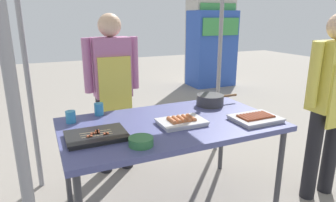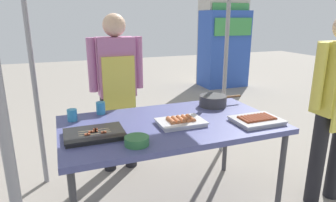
{
  "view_description": "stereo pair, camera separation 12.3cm",
  "coord_description": "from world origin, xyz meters",
  "px_view_note": "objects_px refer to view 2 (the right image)",
  "views": [
    {
      "loc": [
        -0.86,
        -1.87,
        1.51
      ],
      "look_at": [
        0.0,
        0.05,
        0.9
      ],
      "focal_mm": 31.36,
      "sensor_mm": 36.0,
      "label": 1
    },
    {
      "loc": [
        -0.75,
        -1.92,
        1.51
      ],
      "look_at": [
        0.0,
        0.05,
        0.9
      ],
      "focal_mm": 31.36,
      "sensor_mm": 36.0,
      "label": 2
    }
  ],
  "objects_px": {
    "tray_grilled_sausages": "(257,120)",
    "condiment_bowl": "(137,141)",
    "drink_cup_near_edge": "(72,115)",
    "drink_cup_by_wok": "(101,108)",
    "neighbor_stall_left": "(222,40)",
    "tray_pork_links": "(181,122)",
    "tray_meat_skewers": "(94,134)",
    "vendor_woman": "(117,82)",
    "stall_table": "(170,129)",
    "cooking_wok": "(213,100)",
    "neighbor_stall_right": "(224,49)"
  },
  "relations": [
    {
      "from": "neighbor_stall_left",
      "to": "neighbor_stall_right",
      "type": "xyz_separation_m",
      "value": [
        -0.01,
        -0.1,
        -0.18
      ]
    },
    {
      "from": "drink_cup_near_edge",
      "to": "vendor_woman",
      "type": "distance_m",
      "value": 0.7
    },
    {
      "from": "tray_grilled_sausages",
      "to": "condiment_bowl",
      "type": "relative_size",
      "value": 2.26
    },
    {
      "from": "tray_pork_links",
      "to": "drink_cup_near_edge",
      "type": "xyz_separation_m",
      "value": [
        -0.73,
        0.36,
        0.02
      ]
    },
    {
      "from": "vendor_woman",
      "to": "neighbor_stall_left",
      "type": "bearing_deg",
      "value": -134.26
    },
    {
      "from": "tray_meat_skewers",
      "to": "vendor_woman",
      "type": "relative_size",
      "value": 0.25
    },
    {
      "from": "tray_pork_links",
      "to": "cooking_wok",
      "type": "xyz_separation_m",
      "value": [
        0.45,
        0.33,
        0.03
      ]
    },
    {
      "from": "drink_cup_by_wok",
      "to": "neighbor_stall_right",
      "type": "height_order",
      "value": "neighbor_stall_right"
    },
    {
      "from": "tray_meat_skewers",
      "to": "neighbor_stall_right",
      "type": "relative_size",
      "value": 0.23
    },
    {
      "from": "tray_pork_links",
      "to": "vendor_woman",
      "type": "bearing_deg",
      "value": 107.7
    },
    {
      "from": "tray_meat_skewers",
      "to": "tray_pork_links",
      "type": "xyz_separation_m",
      "value": [
        0.62,
        0.0,
        0.0
      ]
    },
    {
      "from": "cooking_wok",
      "to": "drink_cup_by_wok",
      "type": "relative_size",
      "value": 4.05
    },
    {
      "from": "stall_table",
      "to": "vendor_woman",
      "type": "bearing_deg",
      "value": 105.92
    },
    {
      "from": "drink_cup_near_edge",
      "to": "neighbor_stall_right",
      "type": "distance_m",
      "value": 4.88
    },
    {
      "from": "stall_table",
      "to": "neighbor_stall_left",
      "type": "xyz_separation_m",
      "value": [
        2.74,
        3.87,
        0.31
      ]
    },
    {
      "from": "cooking_wok",
      "to": "drink_cup_near_edge",
      "type": "xyz_separation_m",
      "value": [
        -1.18,
        0.04,
        -0.01
      ]
    },
    {
      "from": "tray_meat_skewers",
      "to": "neighbor_stall_right",
      "type": "distance_m",
      "value": 5.07
    },
    {
      "from": "tray_pork_links",
      "to": "neighbor_stall_left",
      "type": "bearing_deg",
      "value": 55.7
    },
    {
      "from": "vendor_woman",
      "to": "tray_meat_skewers",
      "type": "bearing_deg",
      "value": 69.5
    },
    {
      "from": "drink_cup_near_edge",
      "to": "drink_cup_by_wok",
      "type": "bearing_deg",
      "value": 22.03
    },
    {
      "from": "tray_grilled_sausages",
      "to": "vendor_woman",
      "type": "distance_m",
      "value": 1.35
    },
    {
      "from": "condiment_bowl",
      "to": "neighbor_stall_left",
      "type": "distance_m",
      "value": 5.19
    },
    {
      "from": "tray_pork_links",
      "to": "vendor_woman",
      "type": "distance_m",
      "value": 0.94
    },
    {
      "from": "drink_cup_by_wok",
      "to": "neighbor_stall_left",
      "type": "xyz_separation_m",
      "value": [
        3.2,
        3.49,
        0.21
      ]
    },
    {
      "from": "condiment_bowl",
      "to": "neighbor_stall_right",
      "type": "height_order",
      "value": "neighbor_stall_right"
    },
    {
      "from": "stall_table",
      "to": "cooking_wok",
      "type": "distance_m",
      "value": 0.57
    },
    {
      "from": "tray_grilled_sausages",
      "to": "neighbor_stall_right",
      "type": "height_order",
      "value": "neighbor_stall_right"
    },
    {
      "from": "neighbor_stall_right",
      "to": "tray_pork_links",
      "type": "bearing_deg",
      "value": -124.91
    },
    {
      "from": "cooking_wok",
      "to": "drink_cup_by_wok",
      "type": "distance_m",
      "value": 0.97
    },
    {
      "from": "cooking_wok",
      "to": "neighbor_stall_right",
      "type": "relative_size",
      "value": 0.24
    },
    {
      "from": "tray_grilled_sausages",
      "to": "tray_pork_links",
      "type": "height_order",
      "value": "tray_pork_links"
    },
    {
      "from": "drink_cup_by_wok",
      "to": "vendor_woman",
      "type": "height_order",
      "value": "vendor_woman"
    },
    {
      "from": "tray_grilled_sausages",
      "to": "neighbor_stall_left",
      "type": "height_order",
      "value": "neighbor_stall_left"
    },
    {
      "from": "cooking_wok",
      "to": "drink_cup_near_edge",
      "type": "relative_size",
      "value": 4.46
    },
    {
      "from": "drink_cup_by_wok",
      "to": "tray_grilled_sausages",
      "type": "bearing_deg",
      "value": -30.52
    },
    {
      "from": "vendor_woman",
      "to": "condiment_bowl",
      "type": "bearing_deg",
      "value": 84.52
    },
    {
      "from": "neighbor_stall_right",
      "to": "tray_grilled_sausages",
      "type": "bearing_deg",
      "value": -118.09
    },
    {
      "from": "tray_grilled_sausages",
      "to": "neighbor_stall_right",
      "type": "bearing_deg",
      "value": 61.91
    },
    {
      "from": "tray_pork_links",
      "to": "cooking_wok",
      "type": "relative_size",
      "value": 0.84
    },
    {
      "from": "vendor_woman",
      "to": "neighbor_stall_right",
      "type": "height_order",
      "value": "neighbor_stall_right"
    },
    {
      "from": "tray_meat_skewers",
      "to": "tray_pork_links",
      "type": "bearing_deg",
      "value": 0.38
    },
    {
      "from": "tray_grilled_sausages",
      "to": "tray_pork_links",
      "type": "xyz_separation_m",
      "value": [
        -0.54,
        0.16,
        0.0
      ]
    },
    {
      "from": "neighbor_stall_left",
      "to": "tray_pork_links",
      "type": "bearing_deg",
      "value": -124.3
    },
    {
      "from": "condiment_bowl",
      "to": "tray_meat_skewers",
      "type": "bearing_deg",
      "value": 135.2
    },
    {
      "from": "tray_meat_skewers",
      "to": "cooking_wok",
      "type": "bearing_deg",
      "value": 17.24
    },
    {
      "from": "tray_grilled_sausages",
      "to": "tray_meat_skewers",
      "type": "distance_m",
      "value": 1.17
    },
    {
      "from": "stall_table",
      "to": "tray_meat_skewers",
      "type": "relative_size",
      "value": 4.16
    },
    {
      "from": "drink_cup_near_edge",
      "to": "neighbor_stall_left",
      "type": "bearing_deg",
      "value": 46.26
    },
    {
      "from": "tray_pork_links",
      "to": "neighbor_stall_left",
      "type": "height_order",
      "value": "neighbor_stall_left"
    },
    {
      "from": "tray_meat_skewers",
      "to": "neighbor_stall_left",
      "type": "distance_m",
      "value": 5.16
    }
  ]
}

